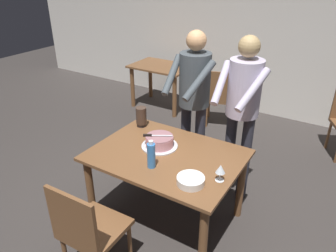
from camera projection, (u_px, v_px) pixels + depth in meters
ground_plane at (167, 217)px, 3.23m from camera, size 14.00×14.00×0.00m
back_wall at (271, 31)px, 4.94m from camera, size 10.00×0.12×2.70m
main_dining_table at (167, 165)px, 2.94m from camera, size 1.32×0.98×0.75m
cake_on_platter at (160, 142)px, 2.98m from camera, size 0.34×0.34×0.11m
cake_knife at (152, 135)px, 2.95m from camera, size 0.25×0.15×0.02m
plate_stack at (191, 181)px, 2.48m from camera, size 0.22×0.22×0.06m
wine_glass_near at (220, 170)px, 2.49m from camera, size 0.08×0.08×0.14m
water_bottle at (152, 155)px, 2.65m from camera, size 0.07×0.07×0.25m
hurricane_lamp at (141, 117)px, 3.33m from camera, size 0.11×0.11×0.21m
person_cutting_cake at (194, 94)px, 3.32m from camera, size 0.47×0.56×1.72m
person_standing_beside at (242, 103)px, 3.10m from camera, size 0.47×0.56×1.72m
chair_near_side at (88, 229)px, 2.42m from camera, size 0.45×0.45×0.90m
background_table at (161, 75)px, 5.50m from camera, size 1.00×0.70×0.74m
background_chair_1 at (220, 96)px, 4.86m from camera, size 0.56×0.56×0.90m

